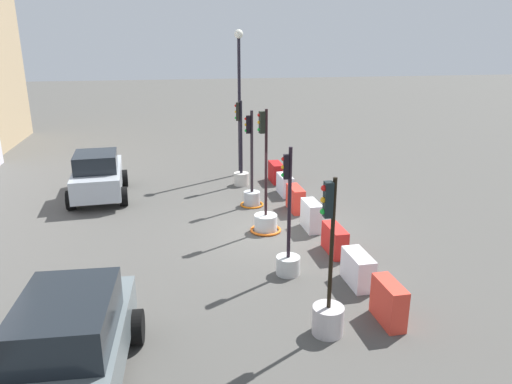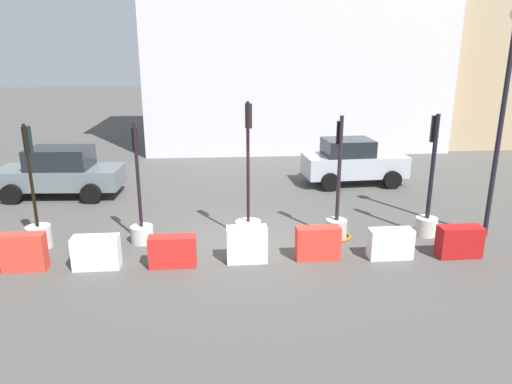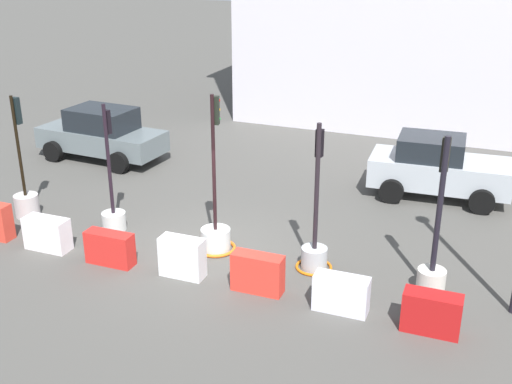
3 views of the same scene
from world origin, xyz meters
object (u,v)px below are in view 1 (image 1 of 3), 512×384
object	(u,v)px
car_silver_hatchback	(98,175)
street_lamp_post	(239,85)
construction_barrier_2	(335,240)
traffic_light_2	(266,216)
traffic_light_0	(328,306)
construction_barrier_3	(311,216)
car_grey_saloon	(69,349)
traffic_light_4	(241,168)
construction_barrier_0	(389,303)
traffic_light_1	(288,253)
construction_barrier_6	(276,172)
construction_barrier_1	(358,269)
construction_barrier_4	(295,199)
traffic_light_3	(252,190)
construction_barrier_5	(285,185)

from	to	relation	value
car_silver_hatchback	street_lamp_post	world-z (taller)	street_lamp_post
street_lamp_post	construction_barrier_2	bearing A→B (deg)	-171.45
traffic_light_2	traffic_light_0	bearing A→B (deg)	-178.94
construction_barrier_3	car_grey_saloon	world-z (taller)	car_grey_saloon
car_silver_hatchback	car_grey_saloon	world-z (taller)	car_silver_hatchback
traffic_light_4	construction_barrier_2	xyz separation A→B (m)	(-6.93, -1.50, -0.34)
traffic_light_2	construction_barrier_0	bearing A→B (deg)	-164.61
traffic_light_1	construction_barrier_0	distance (m)	2.92
traffic_light_0	construction_barrier_0	bearing A→B (deg)	-83.87
traffic_light_4	construction_barrier_6	world-z (taller)	traffic_light_4
construction_barrier_2	traffic_light_2	bearing A→B (deg)	38.90
construction_barrier_1	street_lamp_post	xyz separation A→B (m)	(10.35, 1.22, 3.44)
traffic_light_1	traffic_light_4	xyz separation A→B (m)	(7.89, -0.08, 0.15)
car_silver_hatchback	traffic_light_1	bearing A→B (deg)	-143.49
traffic_light_2	construction_barrier_4	distance (m)	2.16
traffic_light_3	construction_barrier_4	size ratio (longest dim) A/B	3.09
traffic_light_4	construction_barrier_0	size ratio (longest dim) A/B	3.40
traffic_light_1	construction_barrier_2	distance (m)	1.86
traffic_light_3	construction_barrier_5	distance (m)	1.79
traffic_light_2	construction_barrier_6	bearing A→B (deg)	-16.55
traffic_light_1	car_grey_saloon	distance (m)	5.77
traffic_light_2	car_grey_saloon	xyz separation A→B (m)	(-6.38, 4.61, 0.38)
traffic_light_0	construction_barrier_0	size ratio (longest dim) A/B	3.26
construction_barrier_2	construction_barrier_4	xyz separation A→B (m)	(3.55, 0.15, 0.03)
traffic_light_4	construction_barrier_4	distance (m)	3.65
construction_barrier_1	construction_barrier_4	distance (m)	5.35
construction_barrier_6	car_grey_saloon	world-z (taller)	car_grey_saloon
traffic_light_3	construction_barrier_6	size ratio (longest dim) A/B	3.11
traffic_light_1	traffic_light_3	size ratio (longest dim) A/B	0.97
construction_barrier_2	construction_barrier_1	bearing A→B (deg)	177.99
construction_barrier_2	construction_barrier_0	bearing A→B (deg)	178.88
construction_barrier_1	car_silver_hatchback	world-z (taller)	car_silver_hatchback
construction_barrier_1	construction_barrier_2	bearing A→B (deg)	-2.01
construction_barrier_3	street_lamp_post	bearing A→B (deg)	9.76
traffic_light_1	construction_barrier_0	world-z (taller)	traffic_light_1
construction_barrier_2	construction_barrier_5	world-z (taller)	construction_barrier_2
traffic_light_1	construction_barrier_0	xyz separation A→B (m)	(-2.50, -1.51, -0.12)
construction_barrier_3	car_silver_hatchback	world-z (taller)	car_silver_hatchback
construction_barrier_0	construction_barrier_1	size ratio (longest dim) A/B	0.92
traffic_light_4	construction_barrier_1	distance (m)	8.85
traffic_light_1	car_silver_hatchback	bearing A→B (deg)	36.51
traffic_light_2	traffic_light_4	world-z (taller)	traffic_light_2
traffic_light_1	car_grey_saloon	size ratio (longest dim) A/B	0.75
traffic_light_0	construction_barrier_3	xyz separation A→B (m)	(5.40, -1.32, -0.16)
traffic_light_0	traffic_light_1	bearing A→B (deg)	2.94
construction_barrier_2	traffic_light_0	bearing A→B (deg)	158.17
traffic_light_0	construction_barrier_1	xyz separation A→B (m)	(1.81, -1.38, -0.21)
construction_barrier_0	construction_barrier_1	xyz separation A→B (m)	(1.66, -0.00, -0.06)
construction_barrier_6	construction_barrier_2	bearing A→B (deg)	-179.99
traffic_light_2	street_lamp_post	world-z (taller)	street_lamp_post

